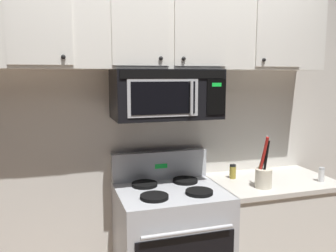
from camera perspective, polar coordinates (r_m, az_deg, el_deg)
back_wall at (r=2.79m, az=-1.82°, el=0.84°), size 5.20×0.10×2.70m
stove_range at (r=2.72m, az=0.44°, el=-18.92°), size 0.76×0.69×1.12m
over_range_microwave at (r=2.53m, az=-0.35°, el=5.20°), size 0.76×0.43×0.35m
upper_cabinets at (r=2.58m, az=-0.56°, el=15.26°), size 2.50×0.36×0.55m
counter_segment at (r=3.07m, az=16.18°, el=-16.32°), size 0.93×0.65×0.90m
utensil_crock_cream at (r=2.66m, az=15.20°, el=-7.64°), size 0.12×0.12×0.39m
salt_shaker at (r=2.96m, az=23.61°, el=-7.23°), size 0.04×0.04×0.11m
spice_jar at (r=2.85m, az=10.45°, el=-7.26°), size 0.05×0.05×0.11m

